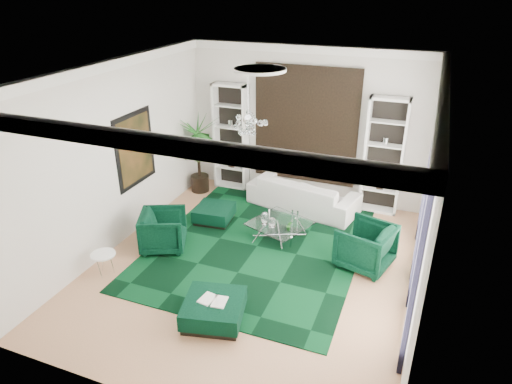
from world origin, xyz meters
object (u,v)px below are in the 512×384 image
at_px(sofa, 303,194).
at_px(side_table, 105,264).
at_px(ottoman_front, 214,310).
at_px(palm, 198,144).
at_px(ottoman_side, 214,214).
at_px(armchair_left, 163,230).
at_px(armchair_right, 365,246).
at_px(coffee_table, 280,231).

bearing_deg(sofa, side_table, 67.22).
xyz_separation_m(ottoman_front, palm, (-2.59, 4.47, 1.11)).
bearing_deg(ottoman_side, armchair_left, -107.86).
height_order(armchair_left, armchair_right, armchair_right).
bearing_deg(side_table, coffee_table, 42.71).
xyz_separation_m(sofa, armchair_right, (1.81, -1.97, 0.06)).
xyz_separation_m(armchair_left, armchair_right, (4.03, 0.86, 0.03)).
distance_m(armchair_right, coffee_table, 1.94).
bearing_deg(ottoman_side, side_table, -110.73).
xyz_separation_m(ottoman_side, palm, (-1.10, 1.38, 1.12)).
distance_m(ottoman_front, palm, 5.28).
bearing_deg(coffee_table, sofa, 87.32).
relative_size(sofa, ottoman_side, 3.24).
relative_size(armchair_right, side_table, 2.13).
relative_size(armchair_right, ottoman_side, 1.20).
relative_size(ottoman_front, palm, 0.37).
xyz_separation_m(ottoman_side, side_table, (-1.02, -2.68, 0.04)).
bearing_deg(ottoman_side, sofa, 38.32).
bearing_deg(ottoman_side, coffee_table, -6.81).
distance_m(coffee_table, side_table, 3.66).
xyz_separation_m(side_table, palm, (-0.08, 4.06, 1.08)).
xyz_separation_m(sofa, armchair_left, (-2.21, -2.82, 0.03)).
height_order(coffee_table, side_table, side_table).
height_order(armchair_right, ottoman_side, armchair_right).
xyz_separation_m(sofa, palm, (-2.84, -0.00, 0.91)).
bearing_deg(side_table, ottoman_side, 69.27).
relative_size(sofa, side_table, 5.77).
bearing_deg(palm, armchair_left, -77.37).
height_order(coffee_table, ottoman_side, coffee_table).
relative_size(ottoman_side, palm, 0.32).
height_order(armchair_left, palm, palm).
relative_size(armchair_left, palm, 0.35).
distance_m(sofa, ottoman_front, 4.48).
relative_size(sofa, armchair_right, 2.71).
height_order(side_table, palm, palm).
bearing_deg(armchair_left, side_table, 132.12).
height_order(ottoman_front, side_table, side_table).
height_order(ottoman_front, palm, palm).
height_order(sofa, armchair_right, armchair_right).
bearing_deg(armchair_right, ottoman_side, -83.97).
distance_m(side_table, palm, 4.20).
distance_m(sofa, ottoman_side, 2.24).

